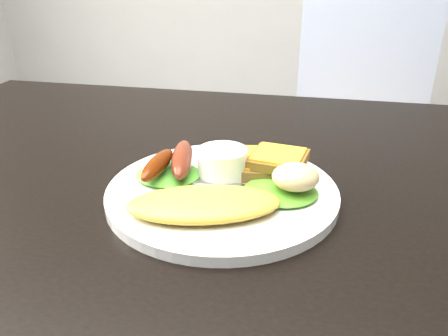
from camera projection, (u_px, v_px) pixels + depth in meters
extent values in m
cube|color=black|center=(226.00, 192.00, 0.56)|extent=(1.20, 0.80, 0.04)
cube|color=tan|center=(361.00, 145.00, 1.45)|extent=(0.48, 0.48, 0.05)
imported|color=navy|center=(418.00, 29.00, 1.11)|extent=(0.62, 0.43, 1.69)
cylinder|color=white|center=(222.00, 192.00, 0.51)|extent=(0.27, 0.27, 0.01)
ellipsoid|color=green|center=(168.00, 174.00, 0.53)|extent=(0.08, 0.08, 0.01)
ellipsoid|color=#318416|center=(280.00, 191.00, 0.49)|extent=(0.09, 0.08, 0.01)
ellipsoid|color=gold|center=(204.00, 204.00, 0.45)|extent=(0.17, 0.12, 0.02)
ellipsoid|color=#612309|center=(158.00, 165.00, 0.51)|extent=(0.02, 0.09, 0.02)
ellipsoid|color=maroon|center=(182.00, 158.00, 0.53)|extent=(0.05, 0.11, 0.03)
cylinder|color=white|center=(223.00, 163.00, 0.52)|extent=(0.07, 0.07, 0.03)
cube|color=brown|center=(255.00, 164.00, 0.55)|extent=(0.10, 0.10, 0.01)
cube|color=olive|center=(278.00, 159.00, 0.53)|extent=(0.07, 0.07, 0.01)
ellipsoid|color=beige|center=(296.00, 177.00, 0.48)|extent=(0.07, 0.06, 0.03)
cube|color=#ADAFB7|center=(193.00, 181.00, 0.51)|extent=(0.15, 0.02, 0.00)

